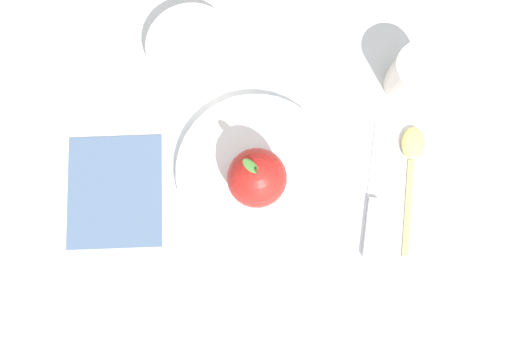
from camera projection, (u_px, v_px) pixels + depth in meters
The scene contains 8 objects.
ground_plane at pixel (272, 176), 0.75m from camera, with size 2.40×2.40×0.00m, color silver.
dinner_plate at pixel (256, 172), 0.74m from camera, with size 0.22×0.22×0.02m.
apple at pixel (257, 178), 0.70m from camera, with size 0.08×0.08×0.09m.
side_bowl at pixel (192, 49), 0.76m from camera, with size 0.13×0.13×0.04m.
cup at pixel (416, 75), 0.74m from camera, with size 0.07×0.07×0.08m.
knife at pixel (373, 201), 0.74m from camera, with size 0.11×0.17×0.01m.
spoon at pixel (412, 158), 0.75m from camera, with size 0.12×0.17×0.01m.
linen_napkin at pixel (115, 191), 0.75m from camera, with size 0.13×0.16×0.00m, color slate.
Camera 1 is at (-0.06, 0.11, 0.74)m, focal length 37.56 mm.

